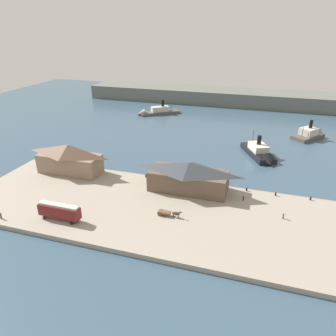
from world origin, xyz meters
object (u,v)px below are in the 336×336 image
horse_cart (168,213)px  mooring_post_center_east (247,189)px  pedestrian_near_cart (243,198)px  ferry_shed_customs_shed (69,158)px  pedestrian_standing_center (283,216)px  ferry_departing_north (260,154)px  ferry_approaching_west (311,134)px  ferry_approaching_east (154,112)px  ferry_shed_west_terminal (189,176)px  mooring_post_center_west (311,199)px  mooring_post_east (275,194)px  mooring_post_west (146,176)px  street_tram (59,211)px  pedestrian_walking_west (1,216)px

horse_cart → mooring_post_center_east: bearing=48.1°
pedestrian_near_cart → ferry_shed_customs_shed: bearing=178.2°
ferry_shed_customs_shed → pedestrian_standing_center: (64.57, -7.98, -3.99)m
pedestrian_near_cart → mooring_post_center_east: pedestrian_near_cart is taller
horse_cart → ferry_departing_north: size_ratio=0.29×
ferry_approaching_west → ferry_approaching_east: 78.69m
horse_cart → ferry_approaching_west: size_ratio=0.37×
ferry_shed_west_terminal → mooring_post_center_west: size_ratio=24.87×
ferry_shed_west_terminal → mooring_post_center_west: (32.96, 4.11, -3.82)m
horse_cart → pedestrian_standing_center: 28.00m
horse_cart → mooring_post_east: horse_cart is taller
mooring_post_west → mooring_post_center_east: bearing=0.7°
street_tram → pedestrian_walking_west: (-14.03, -4.09, -1.69)m
pedestrian_standing_center → pedestrian_near_cart: pedestrian_standing_center is taller
ferry_shed_customs_shed → street_tram: 27.99m
street_tram → mooring_post_center_west: bearing=25.9°
ferry_shed_west_terminal → ferry_approaching_west: ferry_shed_west_terminal is taller
ferry_approaching_east → street_tram: bearing=-82.7°
ferry_shed_west_terminal → pedestrian_near_cart: bearing=-5.3°
mooring_post_east → ferry_approaching_west: ferry_approaching_west is taller
horse_cart → mooring_post_center_west: horse_cart is taller
ferry_shed_west_terminal → ferry_approaching_west: 74.24m
mooring_post_east → ferry_departing_north: bearing=100.4°
ferry_shed_customs_shed → ferry_approaching_west: ferry_shed_customs_shed is taller
pedestrian_near_cart → ferry_approaching_east: size_ratio=0.07×
ferry_shed_customs_shed → ferry_approaching_west: 99.52m
ferry_shed_customs_shed → horse_cart: size_ratio=3.36×
mooring_post_center_east → ferry_shed_west_terminal: bearing=-165.3°
mooring_post_center_east → mooring_post_center_west: 16.92m
mooring_post_west → ferry_approaching_west: bearing=49.0°
mooring_post_west → ferry_approaching_west: 79.53m
pedestrian_near_cart → ferry_departing_north: 35.73m
pedestrian_standing_center → mooring_post_center_east: size_ratio=1.82×
pedestrian_walking_west → ferry_approaching_west: size_ratio=0.11×
ferry_shed_customs_shed → pedestrian_walking_west: 29.07m
pedestrian_walking_west → pedestrian_near_cart: size_ratio=1.10×
pedestrian_near_cart → mooring_post_center_east: size_ratio=1.72×
street_tram → horse_cart: street_tram is taller
pedestrian_walking_west → horse_cart: bearing=19.2°
mooring_post_center_west → ferry_departing_north: (-14.62, 30.06, -0.12)m
ferry_shed_west_terminal → mooring_post_center_west: ferry_shed_west_terminal is taller
ferry_shed_west_terminal → pedestrian_standing_center: ferry_shed_west_terminal is taller
ferry_shed_west_terminal → street_tram: bearing=-136.6°
pedestrian_walking_west → ferry_approaching_west: ferry_approaching_west is taller
ferry_shed_customs_shed → mooring_post_center_east: ferry_shed_customs_shed is taller
street_tram → pedestrian_standing_center: street_tram is taller
pedestrian_walking_west → ferry_approaching_east: size_ratio=0.08×
street_tram → mooring_post_east: size_ratio=11.95×
horse_cart → pedestrian_standing_center: horse_cart is taller
pedestrian_walking_west → mooring_post_west: (25.35, 32.29, -0.33)m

